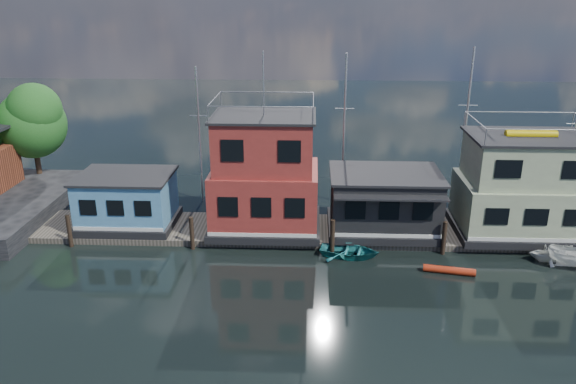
{
  "coord_description": "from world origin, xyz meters",
  "views": [
    {
      "loc": [
        -5.37,
        -23.33,
        15.91
      ],
      "look_at": [
        -6.95,
        12.0,
        3.0
      ],
      "focal_mm": 35.0,
      "sensor_mm": 36.0,
      "label": 1
    }
  ],
  "objects_px": {
    "dinghy_teal": "(350,251)",
    "houseboat_green": "(523,188)",
    "dinghy_white": "(546,253)",
    "houseboat_red": "(265,176)",
    "red_kayak": "(449,270)",
    "houseboat_blue": "(127,200)",
    "houseboat_dark": "(384,202)"
  },
  "relations": [
    {
      "from": "houseboat_dark",
      "to": "houseboat_green",
      "type": "height_order",
      "value": "houseboat_green"
    },
    {
      "from": "dinghy_teal",
      "to": "houseboat_green",
      "type": "bearing_deg",
      "value": -62.24
    },
    {
      "from": "houseboat_green",
      "to": "dinghy_teal",
      "type": "bearing_deg",
      "value": -163.25
    },
    {
      "from": "houseboat_red",
      "to": "red_kayak",
      "type": "relative_size",
      "value": 3.96
    },
    {
      "from": "houseboat_dark",
      "to": "dinghy_white",
      "type": "distance_m",
      "value": 10.43
    },
    {
      "from": "houseboat_red",
      "to": "houseboat_dark",
      "type": "bearing_deg",
      "value": -0.14
    },
    {
      "from": "houseboat_blue",
      "to": "houseboat_green",
      "type": "distance_m",
      "value": 26.53
    },
    {
      "from": "houseboat_blue",
      "to": "dinghy_teal",
      "type": "xyz_separation_m",
      "value": [
        15.07,
        -3.44,
        -1.82
      ]
    },
    {
      "from": "dinghy_white",
      "to": "dinghy_teal",
      "type": "relative_size",
      "value": 0.57
    },
    {
      "from": "houseboat_red",
      "to": "dinghy_teal",
      "type": "bearing_deg",
      "value": -31.71
    },
    {
      "from": "houseboat_dark",
      "to": "red_kayak",
      "type": "height_order",
      "value": "houseboat_dark"
    },
    {
      "from": "houseboat_blue",
      "to": "houseboat_dark",
      "type": "height_order",
      "value": "houseboat_dark"
    },
    {
      "from": "houseboat_red",
      "to": "red_kayak",
      "type": "distance_m",
      "value": 13.14
    },
    {
      "from": "houseboat_red",
      "to": "dinghy_white",
      "type": "distance_m",
      "value": 18.33
    },
    {
      "from": "houseboat_red",
      "to": "dinghy_white",
      "type": "relative_size",
      "value": 5.6
    },
    {
      "from": "dinghy_white",
      "to": "dinghy_teal",
      "type": "bearing_deg",
      "value": 91.71
    },
    {
      "from": "houseboat_dark",
      "to": "red_kayak",
      "type": "bearing_deg",
      "value": -58.44
    },
    {
      "from": "houseboat_green",
      "to": "dinghy_white",
      "type": "xyz_separation_m",
      "value": [
        0.63,
        -3.54,
        -2.99
      ]
    },
    {
      "from": "houseboat_dark",
      "to": "houseboat_green",
      "type": "relative_size",
      "value": 0.88
    },
    {
      "from": "dinghy_white",
      "to": "houseboat_red",
      "type": "bearing_deg",
      "value": 80.83
    },
    {
      "from": "houseboat_blue",
      "to": "houseboat_red",
      "type": "height_order",
      "value": "houseboat_red"
    },
    {
      "from": "dinghy_white",
      "to": "houseboat_green",
      "type": "bearing_deg",
      "value": 12.35
    },
    {
      "from": "houseboat_dark",
      "to": "red_kayak",
      "type": "distance_m",
      "value": 6.72
    },
    {
      "from": "dinghy_teal",
      "to": "red_kayak",
      "type": "bearing_deg",
      "value": -98.05
    },
    {
      "from": "houseboat_green",
      "to": "dinghy_white",
      "type": "height_order",
      "value": "houseboat_green"
    },
    {
      "from": "dinghy_white",
      "to": "red_kayak",
      "type": "bearing_deg",
      "value": 108.84
    },
    {
      "from": "houseboat_red",
      "to": "houseboat_green",
      "type": "relative_size",
      "value": 1.41
    },
    {
      "from": "houseboat_blue",
      "to": "dinghy_white",
      "type": "height_order",
      "value": "houseboat_blue"
    },
    {
      "from": "houseboat_blue",
      "to": "dinghy_white",
      "type": "distance_m",
      "value": 27.41
    },
    {
      "from": "houseboat_red",
      "to": "houseboat_dark",
      "type": "height_order",
      "value": "houseboat_red"
    },
    {
      "from": "houseboat_red",
      "to": "dinghy_teal",
      "type": "height_order",
      "value": "houseboat_red"
    },
    {
      "from": "houseboat_green",
      "to": "dinghy_teal",
      "type": "height_order",
      "value": "houseboat_green"
    }
  ]
}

